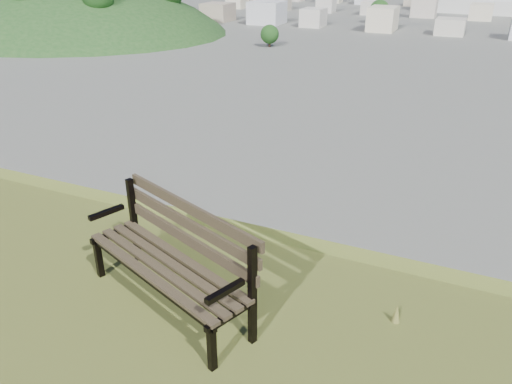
% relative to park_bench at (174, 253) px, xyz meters
% --- Properties ---
extents(park_bench, '(1.93, 1.22, 0.97)m').
position_rel_park_bench_xyz_m(park_bench, '(0.00, 0.00, 0.00)').
color(park_bench, '#403525').
rests_on(park_bench, hilltop_mesa).
extents(arena, '(58.49, 28.76, 23.91)m').
position_rel_park_bench_xyz_m(arena, '(-0.55, 278.43, -19.91)').
color(arena, silver).
rests_on(arena, ground).
extents(green_wooded_hill, '(148.71, 118.97, 74.36)m').
position_rel_park_bench_xyz_m(green_wooded_hill, '(-145.93, 148.15, -25.44)').
color(green_wooded_hill, '#183B16').
rests_on(green_wooded_hill, ground).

